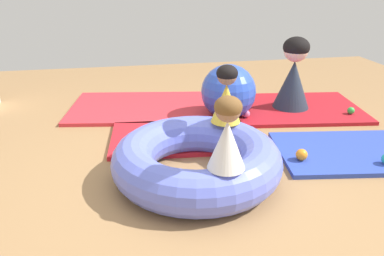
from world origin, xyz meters
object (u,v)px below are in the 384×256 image
inflatable_cushion (197,159)px  adult_seated (294,74)px  play_ball_green (351,111)px  play_ball_orange (302,155)px  child_in_yellow (226,95)px  child_in_white (227,134)px  exercise_ball_large (228,92)px  play_ball_red (239,132)px  play_ball_yellow (284,95)px  play_ball_pink (246,114)px

inflatable_cushion → adult_seated: adult_seated is taller
adult_seated → play_ball_green: 0.75m
adult_seated → play_ball_orange: (-0.47, -1.28, -0.34)m
child_in_yellow → adult_seated: bearing=105.2°
child_in_white → play_ball_orange: child_in_white is taller
inflatable_cushion → exercise_ball_large: exercise_ball_large is taller
child_in_yellow → play_ball_red: size_ratio=5.23×
play_ball_red → inflatable_cushion: bearing=-130.8°
play_ball_green → exercise_ball_large: (-1.35, 0.24, 0.22)m
child_in_white → play_ball_yellow: (1.34, 2.12, -0.49)m
child_in_yellow → play_ball_red: bearing=113.8°
child_in_yellow → play_ball_yellow: bearing=111.6°
play_ball_orange → play_ball_yellow: bearing=71.7°
child_in_white → play_ball_orange: 1.07m
adult_seated → play_ball_green: bearing=176.3°
child_in_white → exercise_ball_large: (0.49, 1.69, -0.27)m
adult_seated → play_ball_red: 1.16m
inflatable_cushion → play_ball_pink: 1.34m
adult_seated → play_ball_yellow: (0.06, 0.33, -0.36)m
play_ball_orange → play_ball_green: 1.39m
inflatable_cushion → play_ball_pink: size_ratio=16.48×
child_in_white → adult_seated: size_ratio=0.61×
inflatable_cushion → play_ball_orange: 0.92m
child_in_white → exercise_ball_large: bearing=-20.3°
inflatable_cushion → child_in_white: (0.11, -0.45, 0.40)m
play_ball_green → play_ball_pink: (-1.17, 0.10, 0.00)m
child_in_white → play_ball_green: bearing=-55.9°
child_in_white → child_in_yellow: size_ratio=1.00×
play_ball_green → exercise_ball_large: 1.38m
adult_seated → play_ball_red: bearing=68.5°
child_in_white → play_ball_orange: bearing=-61.7°
play_ball_red → exercise_ball_large: bearing=85.0°
play_ball_red → exercise_ball_large: size_ratio=0.16×
adult_seated → inflatable_cushion: bearing=72.2°
play_ball_yellow → play_ball_pink: play_ball_pink is taller
adult_seated → play_ball_yellow: adult_seated is taller
child_in_white → play_ball_red: bearing=-26.2°
play_ball_orange → child_in_yellow: bearing=155.1°
adult_seated → play_ball_orange: size_ratio=8.16×
child_in_yellow → adult_seated: size_ratio=0.61×
child_in_yellow → play_ball_red: child_in_yellow is taller
adult_seated → exercise_ball_large: 0.80m
child_in_yellow → adult_seated: (1.06, 1.00, -0.13)m
play_ball_red → play_ball_green: bearing=14.9°
inflatable_cushion → exercise_ball_large: size_ratio=2.22×
inflatable_cushion → play_ball_red: size_ratio=14.05×
play_ball_green → play_ball_yellow: play_ball_green is taller
adult_seated → play_ball_pink: 0.75m
inflatable_cushion → play_ball_orange: bearing=4.0°
play_ball_red → play_ball_pink: play_ball_red is taller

